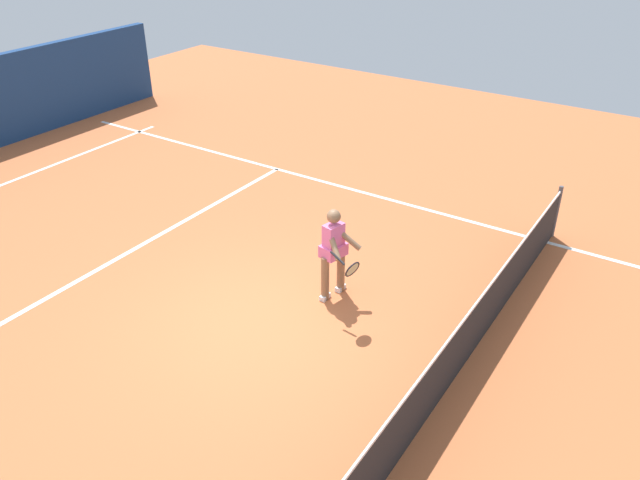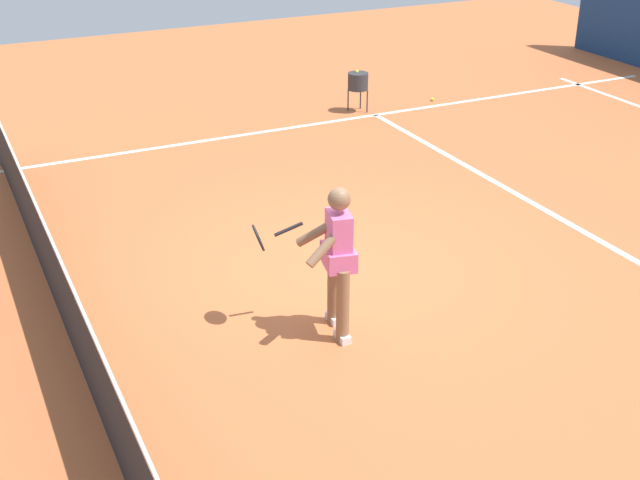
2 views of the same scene
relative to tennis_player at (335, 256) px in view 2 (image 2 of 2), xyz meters
The scene contains 7 objects.
ground_plane 1.59m from the tennis_player, 26.36° to the right, with size 26.89×26.89×0.00m, color #C66638.
service_line_marking 4.12m from the tennis_player, 72.55° to the right, with size 9.71×0.10×0.01m, color white.
sideline_right_marking 6.15m from the tennis_player, ahead, with size 0.10×18.68×0.01m, color white.
court_net 2.73m from the tennis_player, 63.46° to the left, with size 10.39×0.08×1.03m.
tennis_player is the anchor object (origin of this frame).
tennis_ball_near 8.27m from the tennis_player, 39.37° to the right, with size 0.07×0.07×0.07m, color #D1E533.
ball_hopper 7.38m from the tennis_player, 29.79° to the right, with size 0.36×0.36×0.74m.
Camera 2 is at (-7.61, 3.85, 4.52)m, focal length 47.13 mm.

